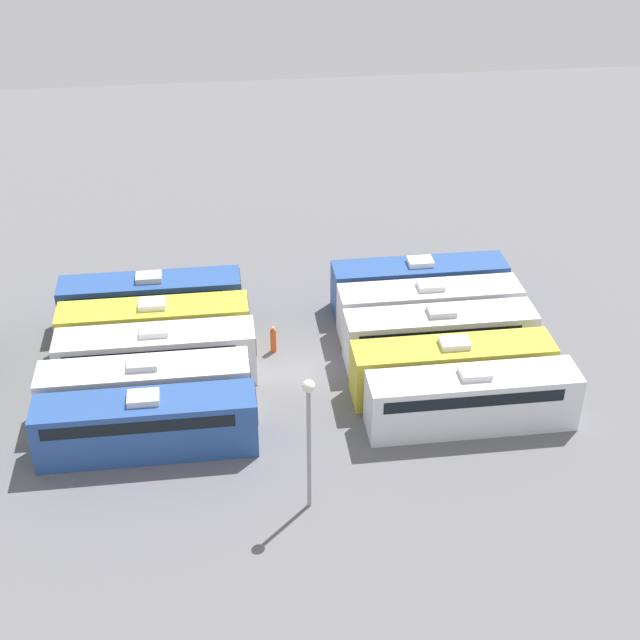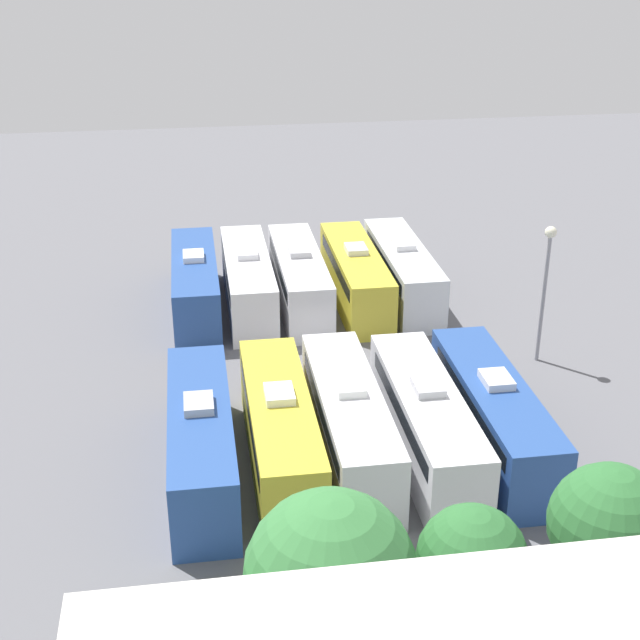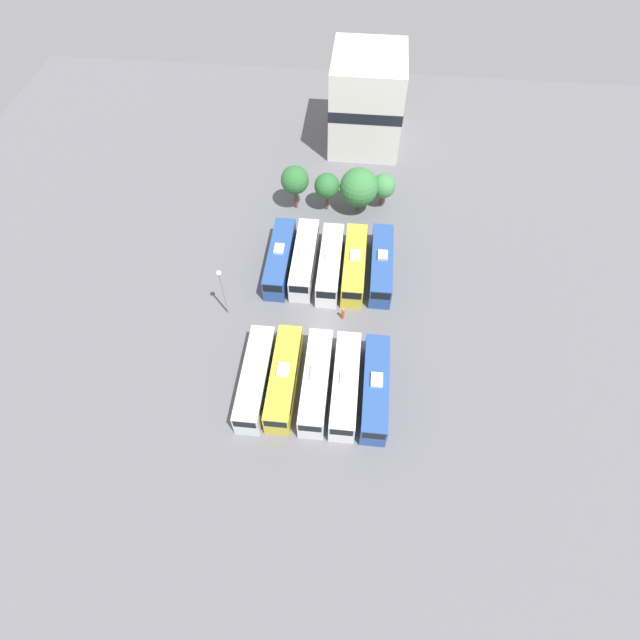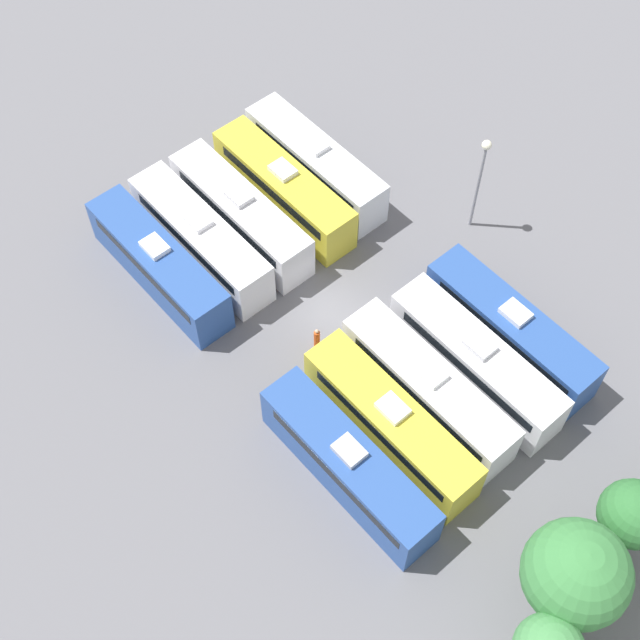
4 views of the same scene
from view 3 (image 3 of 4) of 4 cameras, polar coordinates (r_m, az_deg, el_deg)
The scene contains 18 objects.
ground_plane at distance 58.22m, azimuth 0.34°, elevation -0.68°, with size 116.53×116.53×0.00m, color slate.
bus_0 at distance 52.93m, azimuth -7.38°, elevation -6.52°, with size 2.61×11.33×3.58m.
bus_1 at distance 52.65m, azimuth -4.13°, elevation -6.53°, with size 2.61×11.33×3.58m.
bus_2 at distance 52.29m, azimuth -0.45°, elevation -6.98°, with size 2.61×11.33×3.58m.
bus_3 at distance 52.17m, azimuth 2.92°, elevation -7.34°, with size 2.61×11.33×3.58m.
bus_4 at distance 52.24m, azimuth 6.35°, elevation -7.65°, with size 2.61×11.33×3.58m.
bus_5 at distance 62.90m, azimuth -4.60°, elevation 7.12°, with size 2.61×11.33×3.58m.
bus_6 at distance 62.64m, azimuth -1.79°, elevation 7.05°, with size 2.61×11.33×3.58m.
bus_7 at distance 62.05m, azimuth 1.16°, elevation 6.48°, with size 2.61×11.33×3.58m.
bus_8 at distance 62.12m, azimuth 3.95°, elevation 6.40°, with size 2.61×11.33×3.58m.
bus_9 at distance 62.42m, azimuth 7.03°, elevation 6.35°, with size 2.61×11.33×3.58m.
worker_person at distance 58.30m, azimuth 2.64°, elevation 0.73°, with size 0.36×0.36×1.79m.
light_pole at distance 56.46m, azimuth -11.16°, elevation 3.90°, with size 0.60×0.60×7.42m.
tree_0 at distance 69.30m, azimuth -2.89°, elevation 15.68°, with size 3.78×3.78×6.56m.
tree_1 at distance 69.44m, azimuth 0.80°, elevation 15.06°, with size 3.41×3.41×5.65m.
tree_2 at distance 69.33m, azimuth 4.48°, elevation 14.90°, with size 5.16×5.16×6.57m.
tree_3 at distance 70.93m, azimuth 7.26°, elevation 14.93°, with size 3.30×3.30×4.98m.
depot_building at distance 81.59m, azimuth 5.36°, elevation 23.77°, with size 10.58×12.36×13.35m.
Camera 3 is at (3.03, -33.60, 47.45)m, focal length 28.00 mm.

